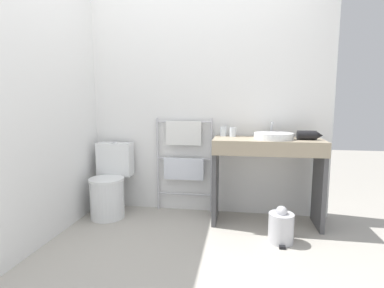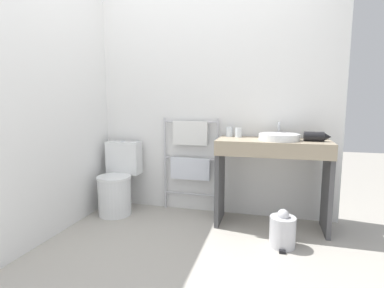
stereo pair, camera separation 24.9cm
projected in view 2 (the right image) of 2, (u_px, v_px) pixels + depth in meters
ground_plane at (168, 279)px, 2.02m from camera, size 12.00×12.00×0.00m
wall_back at (210, 101)px, 3.18m from camera, size 2.63×0.12×2.38m
wall_side at (64, 101)px, 2.81m from camera, size 0.12×1.98×2.38m
toilet at (118, 183)px, 3.21m from camera, size 0.37×0.49×0.76m
towel_radiator at (190, 154)px, 3.20m from camera, size 0.61×0.06×1.02m
vanity_counter at (272, 167)px, 2.79m from camera, size 1.02×0.45×0.84m
sink_basin at (279, 137)px, 2.73m from camera, size 0.36×0.36×0.06m
faucet at (279, 128)px, 2.91m from camera, size 0.02×0.10×0.15m
cup_near_wall at (229, 132)px, 3.02m from camera, size 0.07×0.07×0.10m
cup_near_edge at (239, 132)px, 2.96m from camera, size 0.06×0.06×0.09m
hair_dryer at (315, 136)px, 2.66m from camera, size 0.23×0.18×0.09m
trash_bin at (283, 231)px, 2.46m from camera, size 0.21×0.24×0.32m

